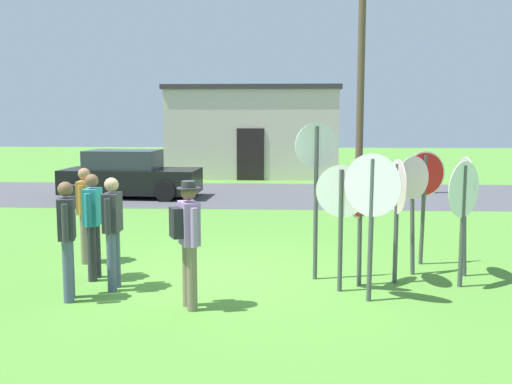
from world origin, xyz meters
The scene contains 19 objects.
ground_plane centered at (0.00, 0.00, 0.00)m, with size 80.00×80.00×0.00m, color #518E33.
street_asphalt centered at (0.00, 10.22, 0.00)m, with size 60.00×6.40×0.01m, color #4C4C51.
building_background centered at (-0.30, 16.61, 1.94)m, with size 7.29×4.21×3.86m.
utility_pole centered at (3.53, 10.22, 3.95)m, with size 1.80×0.24×7.54m.
parked_car_on_street centered at (-3.87, 9.37, 0.69)m, with size 4.38×2.18×1.51m.
stop_sign_low_front centered at (1.62, -0.06, 1.69)m, with size 0.67×0.24×2.49m.
stop_sign_far_back centered at (2.34, -1.15, 1.43)m, with size 0.72×0.54×2.08m.
stop_sign_center_cluster centered at (4.03, 0.24, 1.33)m, with size 0.16×0.86×1.95m.
stop_sign_nearest centered at (3.54, 0.98, 1.36)m, with size 0.76×0.29×1.99m.
stop_sign_rear_left centered at (1.96, -0.71, 1.28)m, with size 0.73×0.28×1.89m.
stop_sign_leaning_right centered at (2.86, -0.23, 1.32)m, with size 0.13×0.83×1.94m.
stop_sign_tallest centered at (3.22, 0.34, 1.31)m, with size 0.59×0.44×1.95m.
stop_sign_rear_right centered at (3.82, -0.39, 1.31)m, with size 0.62×0.60×1.93m.
stop_sign_leaning_left centered at (2.29, -0.37, 1.30)m, with size 0.52×0.72×1.91m.
person_in_blue centered at (-1.89, -0.25, 0.95)m, with size 0.22×0.57×1.69m.
person_with_sunhat centered at (-1.90, -1.34, 0.95)m, with size 0.31×0.55×1.69m.
person_holding_notes centered at (-1.42, -0.78, 0.95)m, with size 0.22×0.57×1.69m.
person_on_left centered at (-2.40, 0.82, 0.98)m, with size 0.36×0.57×1.69m.
person_in_teal centered at (-0.16, -1.62, 1.01)m, with size 0.45×0.52×1.74m.
Camera 1 is at (1.16, -9.38, 2.59)m, focal length 41.80 mm.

